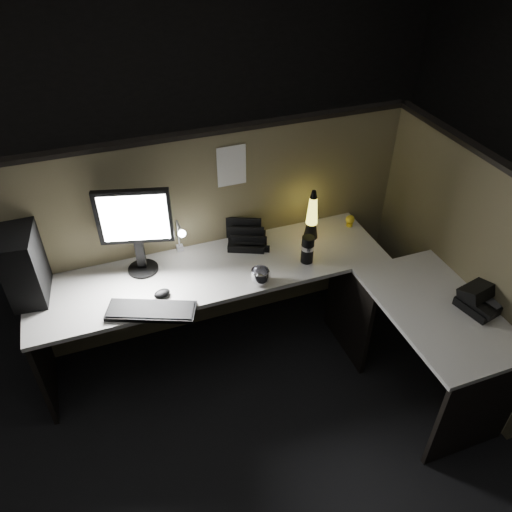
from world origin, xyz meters
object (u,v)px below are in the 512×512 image
object	(u,v)px
monitor	(135,224)
keyboard	(151,311)
pc_tower	(25,261)
desk_phone	(481,298)
lava_lamp	(312,218)

from	to	relation	value
monitor	keyboard	bearing A→B (deg)	-78.74
keyboard	monitor	bearing A→B (deg)	109.25
pc_tower	keyboard	size ratio (longest dim) A/B	0.86
keyboard	desk_phone	bearing A→B (deg)	4.41
pc_tower	keyboard	xyz separation A→B (m)	(0.63, -0.45, -0.21)
pc_tower	desk_phone	bearing A→B (deg)	-16.98
pc_tower	desk_phone	xyz separation A→B (m)	(2.46, -1.04, -0.16)
monitor	pc_tower	bearing A→B (deg)	-167.61
pc_tower	lava_lamp	distance (m)	1.82
desk_phone	keyboard	bearing A→B (deg)	149.37
pc_tower	desk_phone	distance (m)	2.67
keyboard	lava_lamp	bearing A→B (deg)	40.07
pc_tower	lava_lamp	size ratio (longest dim) A/B	1.20
monitor	desk_phone	world-z (taller)	monitor
monitor	lava_lamp	distance (m)	1.18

